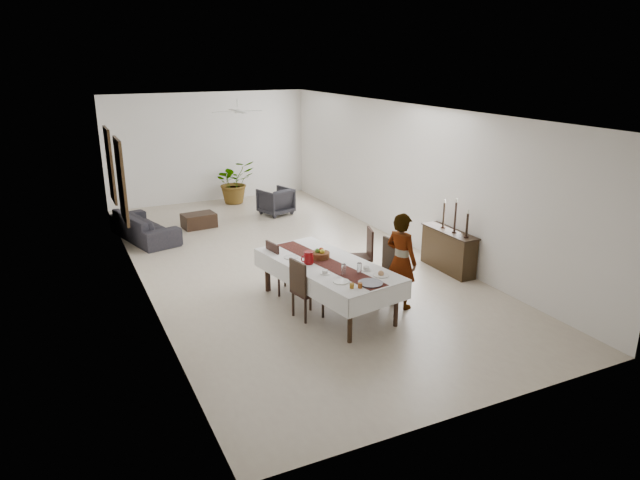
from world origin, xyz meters
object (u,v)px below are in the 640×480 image
(dining_table_top, at_px, (327,265))
(sofa, at_px, (144,226))
(woman, at_px, (401,261))
(sideboard_body, at_px, (448,251))
(red_pitcher, at_px, (309,258))

(dining_table_top, distance_m, sofa, 5.85)
(dining_table_top, xyz_separation_m, woman, (1.18, -0.49, 0.06))
(sideboard_body, bearing_deg, woman, -150.24)
(red_pitcher, bearing_deg, sideboard_body, 7.84)
(dining_table_top, relative_size, sideboard_body, 1.91)
(dining_table_top, height_order, woman, woman)
(red_pitcher, relative_size, sideboard_body, 0.16)
(red_pitcher, bearing_deg, sofa, 109.88)
(sideboard_body, bearing_deg, dining_table_top, -169.35)
(dining_table_top, height_order, sideboard_body, sideboard_body)
(red_pitcher, distance_m, woman, 1.59)
(sofa, bearing_deg, sideboard_body, -147.23)
(dining_table_top, height_order, red_pitcher, red_pitcher)
(red_pitcher, height_order, woman, woman)
(dining_table_top, relative_size, sofa, 1.18)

